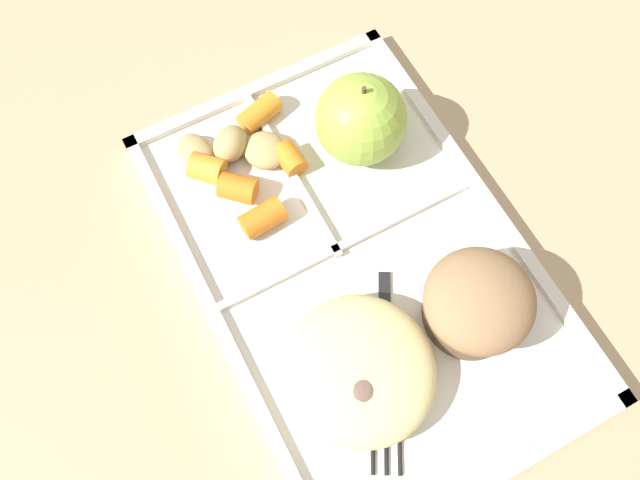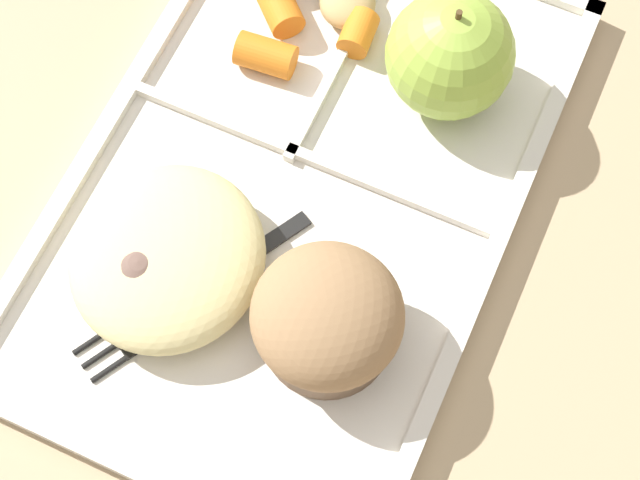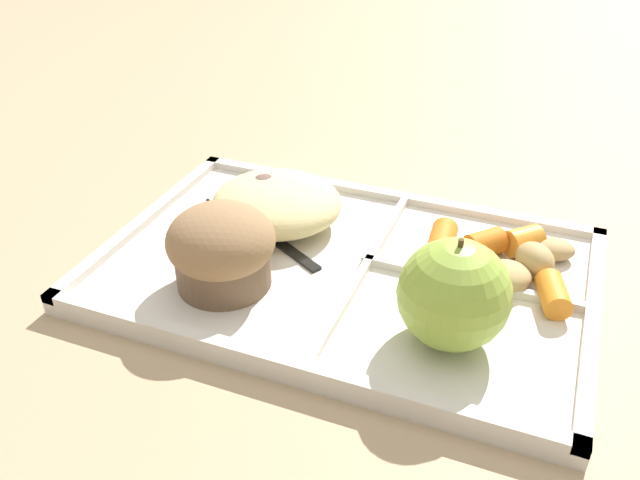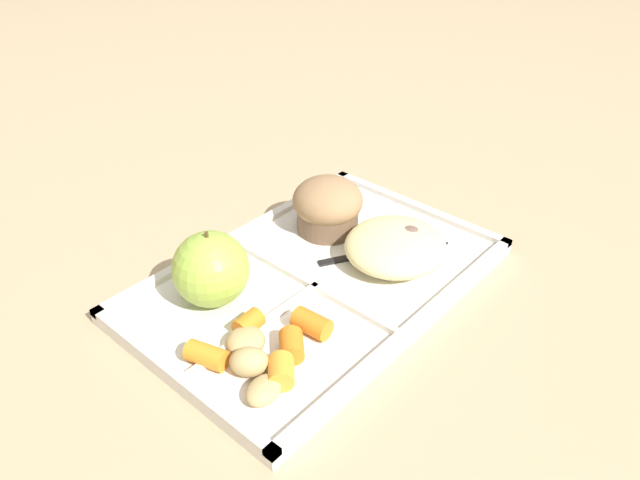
% 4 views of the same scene
% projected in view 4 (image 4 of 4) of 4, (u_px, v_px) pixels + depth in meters
% --- Properties ---
extents(ground, '(6.00, 6.00, 0.00)m').
position_uv_depth(ground, '(318.00, 286.00, 0.64)').
color(ground, tan).
extents(lunch_tray, '(0.38, 0.25, 0.02)m').
position_uv_depth(lunch_tray, '(317.00, 281.00, 0.64)').
color(lunch_tray, silver).
rests_on(lunch_tray, ground).
extents(green_apple, '(0.08, 0.08, 0.08)m').
position_uv_depth(green_apple, '(211.00, 269.00, 0.58)').
color(green_apple, '#93B742').
rests_on(green_apple, lunch_tray).
extents(bran_muffin, '(0.08, 0.08, 0.06)m').
position_uv_depth(bran_muffin, '(328.00, 206.00, 0.70)').
color(bran_muffin, brown).
rests_on(bran_muffin, lunch_tray).
extents(carrot_slice_diagonal, '(0.02, 0.04, 0.02)m').
position_uv_depth(carrot_slice_diagonal, '(312.00, 324.00, 0.56)').
color(carrot_slice_diagonal, orange).
rests_on(carrot_slice_diagonal, lunch_tray).
extents(carrot_slice_center, '(0.04, 0.04, 0.02)m').
position_uv_depth(carrot_slice_center, '(281.00, 371.00, 0.51)').
color(carrot_slice_center, orange).
rests_on(carrot_slice_center, lunch_tray).
extents(carrot_slice_large, '(0.04, 0.04, 0.02)m').
position_uv_depth(carrot_slice_large, '(291.00, 345.00, 0.54)').
color(carrot_slice_large, orange).
rests_on(carrot_slice_large, lunch_tray).
extents(carrot_slice_back, '(0.03, 0.02, 0.02)m').
position_uv_depth(carrot_slice_back, '(249.00, 323.00, 0.56)').
color(carrot_slice_back, orange).
rests_on(carrot_slice_back, lunch_tray).
extents(carrot_slice_small, '(0.03, 0.04, 0.02)m').
position_uv_depth(carrot_slice_small, '(207.00, 356.00, 0.53)').
color(carrot_slice_small, orange).
rests_on(carrot_slice_small, lunch_tray).
extents(potato_chunk_golden, '(0.04, 0.04, 0.03)m').
position_uv_depth(potato_chunk_golden, '(249.00, 362.00, 0.52)').
color(potato_chunk_golden, tan).
rests_on(potato_chunk_golden, lunch_tray).
extents(potato_chunk_corner, '(0.04, 0.03, 0.02)m').
position_uv_depth(potato_chunk_corner, '(264.00, 390.00, 0.50)').
color(potato_chunk_corner, tan).
rests_on(potato_chunk_corner, lunch_tray).
extents(potato_chunk_small, '(0.05, 0.05, 0.02)m').
position_uv_depth(potato_chunk_small, '(246.00, 341.00, 0.54)').
color(potato_chunk_small, tan).
rests_on(potato_chunk_small, lunch_tray).
extents(egg_noodle_pile, '(0.11, 0.11, 0.04)m').
position_uv_depth(egg_noodle_pile, '(395.00, 246.00, 0.65)').
color(egg_noodle_pile, beige).
rests_on(egg_noodle_pile, lunch_tray).
extents(meatball_side, '(0.04, 0.04, 0.04)m').
position_uv_depth(meatball_side, '(408.00, 243.00, 0.65)').
color(meatball_side, brown).
rests_on(meatball_side, lunch_tray).
extents(meatball_front, '(0.03, 0.03, 0.03)m').
position_uv_depth(meatball_front, '(425.00, 246.00, 0.66)').
color(meatball_front, brown).
rests_on(meatball_front, lunch_tray).
extents(meatball_back, '(0.03, 0.03, 0.03)m').
position_uv_depth(meatball_back, '(375.00, 250.00, 0.65)').
color(meatball_back, '#755B4C').
rests_on(meatball_back, lunch_tray).
extents(meatball_center, '(0.04, 0.04, 0.04)m').
position_uv_depth(meatball_center, '(403.00, 235.00, 0.67)').
color(meatball_center, '#755B4C').
rests_on(meatball_center, lunch_tray).
extents(plastic_fork, '(0.14, 0.09, 0.00)m').
position_uv_depth(plastic_fork, '(392.00, 249.00, 0.68)').
color(plastic_fork, black).
rests_on(plastic_fork, lunch_tray).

